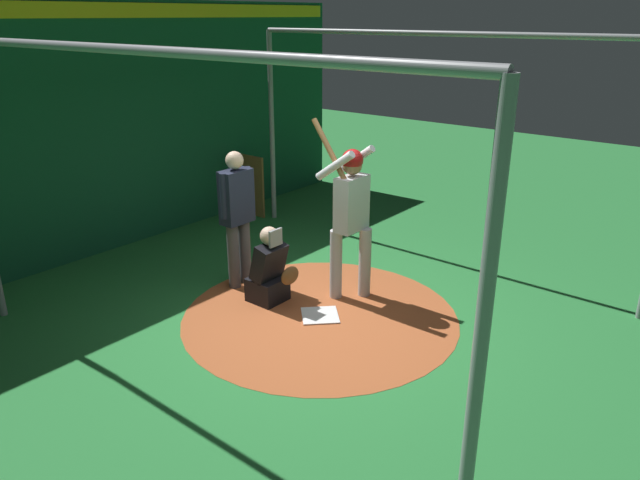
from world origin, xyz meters
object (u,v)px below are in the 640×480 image
bat_rack (240,184)px  catcher (270,272)px  batter (351,209)px  umpire (237,212)px  home_plate (320,315)px

bat_rack → catcher: bearing=-38.2°
catcher → bat_rack: bearing=141.8°
catcher → bat_rack: (-2.89, 2.27, 0.11)m
batter → umpire: 1.44m
batter → umpire: bearing=-154.6°
batter → umpire: size_ratio=1.24×
home_plate → umpire: size_ratio=0.24×
umpire → bat_rack: (-2.25, 2.17, -0.50)m
home_plate → umpire: bearing=178.6°
home_plate → catcher: (-0.72, -0.07, 0.37)m
home_plate → bat_rack: 4.25m
batter → bat_rack: size_ratio=1.85×
bat_rack → umpire: bearing=-44.0°
home_plate → catcher: size_ratio=0.43×
catcher → batter: bearing=47.8°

